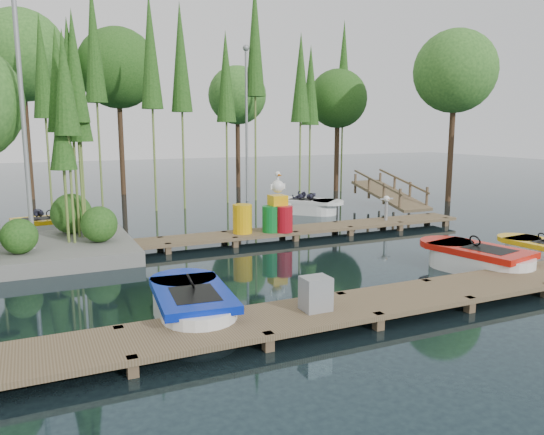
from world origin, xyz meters
name	(u,v)px	position (x,y,z in m)	size (l,w,h in m)	color
ground_plane	(263,263)	(0.00, 0.00, 0.00)	(90.00, 90.00, 0.00)	#1C2E34
near_dock	(359,306)	(0.00, -4.50, 0.23)	(18.00, 1.50, 0.50)	brown
far_dock	(260,234)	(1.00, 2.50, 0.23)	(15.00, 1.20, 0.50)	brown
tree_screen	(113,63)	(-2.04, 10.60, 6.12)	(34.42, 18.53, 10.31)	#402B1B
lamp_island	(22,98)	(-5.50, 2.50, 4.26)	(0.30, 0.30, 7.25)	gray
lamp_rear	(246,111)	(4.00, 11.00, 4.26)	(0.30, 0.30, 7.25)	gray
ramp	(390,194)	(9.00, 6.50, 0.59)	(1.50, 3.94, 1.49)	brown
boat_blue	(192,307)	(-2.89, -3.35, 0.28)	(1.57, 3.01, 0.97)	white
boat_red	(477,260)	(4.50, -3.01, 0.29)	(1.95, 3.19, 1.00)	white
boat_yellow_near	(544,252)	(6.90, -2.98, 0.24)	(1.37, 2.60, 0.84)	white
boat_yellow_far	(48,226)	(-5.02, 6.30, 0.29)	(2.82, 1.48, 1.36)	white
boat_white_far	(308,206)	(4.91, 6.54, 0.29)	(2.78, 2.90, 1.31)	white
utility_cabinet	(316,293)	(-0.93, -4.50, 0.61)	(0.50, 0.42, 0.61)	gray
yellow_barrel	(242,219)	(0.41, 2.50, 0.75)	(0.60, 0.60, 0.90)	#ECAE0C
drum_cluster	(279,214)	(1.59, 2.35, 0.85)	(1.09, 1.00, 1.88)	#0C6F27
seagull_post	(386,204)	(5.82, 2.50, 0.89)	(0.55, 0.29, 0.87)	gray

